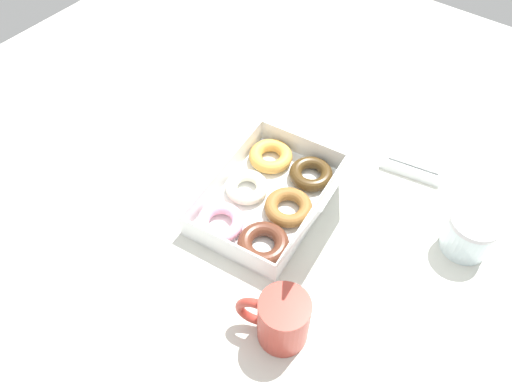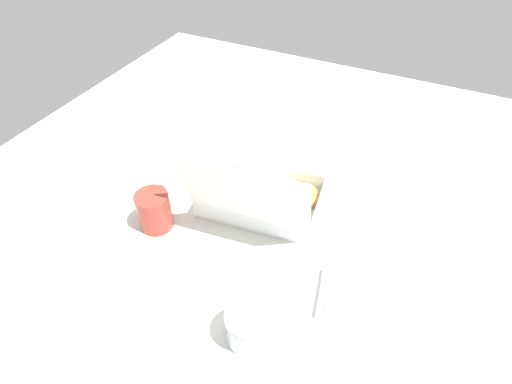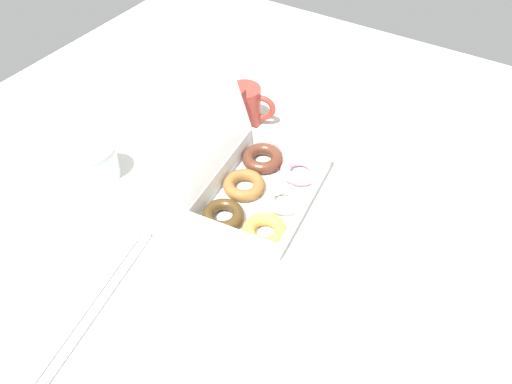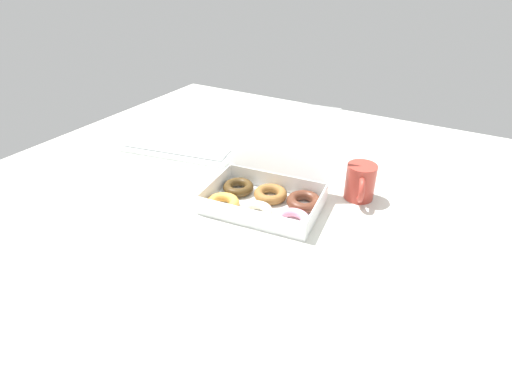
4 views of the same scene
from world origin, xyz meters
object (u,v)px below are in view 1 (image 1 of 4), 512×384
Objects in this scene: glass_jar at (470,233)px; donut_box at (275,196)px; keyboard at (434,115)px; coffee_mug at (281,319)px.

donut_box is at bearing -68.27° from glass_jar.
donut_box reaches higher than keyboard.
coffee_mug is (21.43, 16.30, 1.97)cm from donut_box.
keyboard is at bearing -146.89° from glass_jar.
glass_jar reaches higher than keyboard.
keyboard is (-43.69, 14.50, -2.31)cm from donut_box.
glass_jar is (30.09, 19.62, 3.19)cm from keyboard.
coffee_mug is 1.32× the size of glass_jar.
coffee_mug is 39.32cm from glass_jar.
keyboard is 36.06cm from glass_jar.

